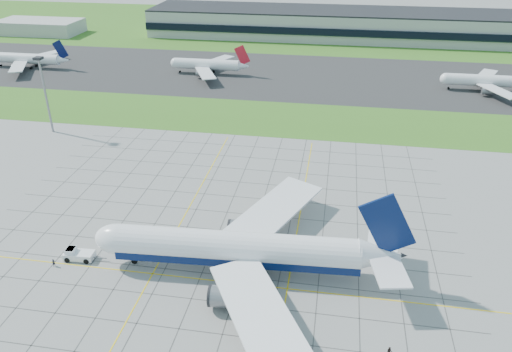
{
  "coord_description": "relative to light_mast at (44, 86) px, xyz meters",
  "views": [
    {
      "loc": [
        24.69,
        -79.06,
        65.97
      ],
      "look_at": [
        6.08,
        31.25,
        7.0
      ],
      "focal_mm": 35.0,
      "sensor_mm": 36.0,
      "label": 1
    }
  ],
  "objects": [
    {
      "name": "pushback_tug",
      "position": [
        42.41,
        -64.81,
        -15.03
      ],
      "size": [
        9.39,
        3.58,
        2.59
      ],
      "rotation": [
        0.0,
        0.0,
        0.06
      ],
      "color": "white",
      "rests_on": "ground"
    },
    {
      "name": "distant_jet_0",
      "position": [
        -52.71,
        71.93,
        -11.7
      ],
      "size": [
        38.54,
        42.66,
        14.08
      ],
      "color": "white",
      "rests_on": "ground"
    },
    {
      "name": "service_block",
      "position": [
        -90.0,
        145.0,
        -12.18
      ],
      "size": [
        50.0,
        25.0,
        8.0
      ],
      "primitive_type": "cube",
      "color": "#B7B7B2",
      "rests_on": "ground"
    },
    {
      "name": "light_mast",
      "position": [
        0.0,
        0.0,
        0.0
      ],
      "size": [
        2.5,
        2.5,
        25.6
      ],
      "color": "gray",
      "rests_on": "ground"
    },
    {
      "name": "grass_median",
      "position": [
        70.0,
        25.0,
        -16.16
      ],
      "size": [
        700.0,
        35.0,
        0.04
      ],
      "primitive_type": "cube",
      "color": "#3A6D1F",
      "rests_on": "ground"
    },
    {
      "name": "grass_far",
      "position": [
        70.0,
        190.0,
        -16.16
      ],
      "size": [
        700.0,
        145.0,
        0.04
      ],
      "primitive_type": "cube",
      "color": "#3A6D1F",
      "rests_on": "ground"
    },
    {
      "name": "crew_near",
      "position": [
        38.62,
        -68.03,
        -15.31
      ],
      "size": [
        0.72,
        0.76,
        1.74
      ],
      "primitive_type": "imported",
      "rotation": [
        0.0,
        0.0,
        0.89
      ],
      "color": "black",
      "rests_on": "ground"
    },
    {
      "name": "airliner",
      "position": [
        77.54,
        -63.08,
        -10.59
      ],
      "size": [
        64.99,
        65.73,
        20.45
      ],
      "rotation": [
        0.0,
        0.0,
        0.06
      ],
      "color": "white",
      "rests_on": "ground"
    },
    {
      "name": "distant_jet_2",
      "position": [
        156.38,
        70.92,
        -11.7
      ],
      "size": [
        38.35,
        42.66,
        14.08
      ],
      "color": "white",
      "rests_on": "ground"
    },
    {
      "name": "ground",
      "position": [
        70.0,
        -65.0,
        -16.18
      ],
      "size": [
        1400.0,
        1400.0,
        0.0
      ],
      "primitive_type": "plane",
      "color": "gray",
      "rests_on": "ground"
    },
    {
      "name": "asphalt_taxiway",
      "position": [
        70.0,
        80.0,
        -16.15
      ],
      "size": [
        700.0,
        75.0,
        0.04
      ],
      "primitive_type": "cube",
      "color": "#383838",
      "rests_on": "ground"
    },
    {
      "name": "terminal",
      "position": [
        110.0,
        164.87,
        -8.29
      ],
      "size": [
        260.0,
        43.0,
        15.8
      ],
      "color": "#B7B7B2",
      "rests_on": "ground"
    },
    {
      "name": "apron_markings",
      "position": [
        70.43,
        -53.91,
        -16.17
      ],
      "size": [
        120.0,
        130.0,
        0.03
      ],
      "color": "#474744",
      "rests_on": "ground"
    },
    {
      "name": "distant_jet_1",
      "position": [
        35.21,
        75.99,
        -11.7
      ],
      "size": [
        35.28,
        42.66,
        14.08
      ],
      "color": "white",
      "rests_on": "ground"
    },
    {
      "name": "crew_far",
      "position": [
        106.74,
        -81.07,
        -15.23
      ],
      "size": [
        1.01,
        0.83,
        1.91
      ],
      "primitive_type": "imported",
      "rotation": [
        0.0,
        0.0,
        -0.12
      ],
      "color": "black",
      "rests_on": "ground"
    }
  ]
}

